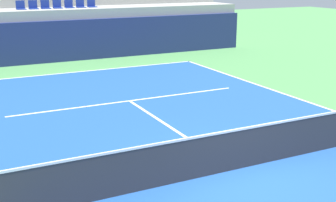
% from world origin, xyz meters
% --- Properties ---
extents(ground_plane, '(80.00, 80.00, 0.00)m').
position_xyz_m(ground_plane, '(0.00, 0.00, 0.00)').
color(ground_plane, '#4C8C4C').
extents(court_surface, '(11.00, 24.00, 0.01)m').
position_xyz_m(court_surface, '(0.00, 0.00, 0.01)').
color(court_surface, '#1E4C99').
rests_on(court_surface, ground_plane).
extents(baseline_far, '(11.00, 0.10, 0.00)m').
position_xyz_m(baseline_far, '(0.00, 11.95, 0.01)').
color(baseline_far, white).
rests_on(baseline_far, court_surface).
extents(service_line_far, '(8.26, 0.10, 0.00)m').
position_xyz_m(service_line_far, '(0.00, 6.40, 0.01)').
color(service_line_far, white).
rests_on(service_line_far, court_surface).
extents(centre_service_line, '(0.10, 6.40, 0.00)m').
position_xyz_m(centre_service_line, '(0.00, 3.20, 0.01)').
color(centre_service_line, white).
rests_on(centre_service_line, court_surface).
extents(back_wall, '(20.48, 0.30, 2.06)m').
position_xyz_m(back_wall, '(0.00, 14.84, 1.03)').
color(back_wall, navy).
rests_on(back_wall, ground_plane).
extents(stands_tier_lower, '(20.48, 2.40, 2.55)m').
position_xyz_m(stands_tier_lower, '(0.00, 16.19, 1.28)').
color(stands_tier_lower, '#9E9E99').
rests_on(stands_tier_lower, ground_plane).
extents(stands_tier_upper, '(20.48, 2.40, 3.32)m').
position_xyz_m(stands_tier_upper, '(0.00, 18.59, 1.66)').
color(stands_tier_upper, '#9E9E99').
rests_on(stands_tier_upper, ground_plane).
extents(seating_row_lower, '(4.14, 0.44, 0.44)m').
position_xyz_m(seating_row_lower, '(-0.00, 16.29, 2.68)').
color(seating_row_lower, navy).
rests_on(seating_row_lower, stands_tier_lower).
extents(tennis_net, '(11.08, 0.08, 1.07)m').
position_xyz_m(tennis_net, '(0.00, 0.00, 0.51)').
color(tennis_net, black).
rests_on(tennis_net, court_surface).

